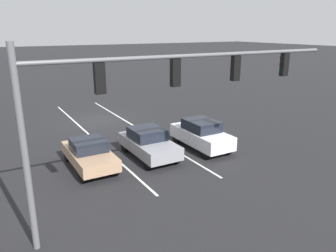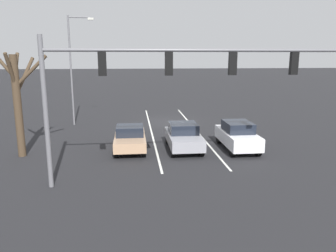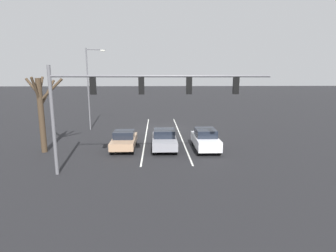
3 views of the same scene
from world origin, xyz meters
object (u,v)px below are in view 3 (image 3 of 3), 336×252
object	(u,v)px
car_white_leftlane_front	(205,139)
street_lamp_right_shoulder	(90,84)
car_tan_rightlane_front	(124,140)
traffic_signal_gantry	(131,94)
car_gray_midlane_front	(164,139)
bare_tree_near	(42,109)

from	to	relation	value
car_white_leftlane_front	street_lamp_right_shoulder	distance (m)	14.14
car_tan_rightlane_front	traffic_signal_gantry	bearing A→B (deg)	102.31
car_gray_midlane_front	car_white_leftlane_front	size ratio (longest dim) A/B	0.99
traffic_signal_gantry	car_white_leftlane_front	bearing A→B (deg)	-137.83
car_gray_midlane_front	car_white_leftlane_front	distance (m)	3.20
car_tan_rightlane_front	car_gray_midlane_front	size ratio (longest dim) A/B	1.00
street_lamp_right_shoulder	car_gray_midlane_front	bearing A→B (deg)	133.05
car_tan_rightlane_front	car_gray_midlane_front	distance (m)	3.16
car_tan_rightlane_front	street_lamp_right_shoulder	bearing A→B (deg)	-61.01
car_tan_rightlane_front	car_white_leftlane_front	world-z (taller)	car_white_leftlane_front
car_gray_midlane_front	traffic_signal_gantry	distance (m)	6.69
car_gray_midlane_front	street_lamp_right_shoulder	bearing A→B (deg)	-46.95
car_white_leftlane_front	traffic_signal_gantry	xyz separation A→B (m)	(5.20, 4.71, 3.86)
car_white_leftlane_front	bare_tree_near	world-z (taller)	bare_tree_near
bare_tree_near	car_gray_midlane_front	bearing A→B (deg)	-178.02
car_gray_midlane_front	traffic_signal_gantry	world-z (taller)	traffic_signal_gantry
car_white_leftlane_front	bare_tree_near	distance (m)	12.50
car_white_leftlane_front	street_lamp_right_shoulder	xyz separation A→B (m)	(10.68, -8.35, 4.02)
car_tan_rightlane_front	traffic_signal_gantry	world-z (taller)	traffic_signal_gantry
bare_tree_near	traffic_signal_gantry	bearing A→B (deg)	146.23
car_white_leftlane_front	car_tan_rightlane_front	bearing A→B (deg)	-4.58
car_tan_rightlane_front	car_gray_midlane_front	bearing A→B (deg)	176.64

